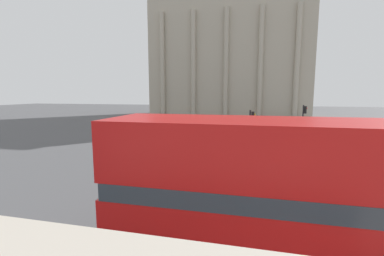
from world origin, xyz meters
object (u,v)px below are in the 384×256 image
at_px(pedestrian_blue, 228,121).
at_px(pedestrian_yellow, 189,129).
at_px(pedestrian_red, 324,131).
at_px(traffic_light_far, 304,118).
at_px(double_decker_bus, 303,194).
at_px(plaza_building_left, 229,58).
at_px(traffic_light_mid, 251,128).

bearing_deg(pedestrian_blue, pedestrian_yellow, -147.57).
bearing_deg(pedestrian_red, pedestrian_yellow, 26.63).
distance_m(traffic_light_far, pedestrian_blue, 12.10).
bearing_deg(double_decker_bus, plaza_building_left, 99.05).
relative_size(traffic_light_mid, pedestrian_yellow, 2.13).
xyz_separation_m(double_decker_bus, traffic_light_mid, (-1.29, 11.56, 0.09)).
height_order(pedestrian_red, pedestrian_yellow, pedestrian_yellow).
distance_m(traffic_light_mid, pedestrian_blue, 17.39).
bearing_deg(pedestrian_red, traffic_light_far, 63.92).
xyz_separation_m(traffic_light_far, pedestrian_yellow, (-11.38, 0.48, -1.42)).
xyz_separation_m(plaza_building_left, pedestrian_blue, (1.81, -21.53, -11.28)).
xyz_separation_m(plaza_building_left, pedestrian_red, (12.30, -27.93, -11.37)).
bearing_deg(pedestrian_red, plaza_building_left, -48.27).
bearing_deg(plaza_building_left, pedestrian_red, -66.23).
bearing_deg(pedestrian_blue, traffic_light_mid, -115.59).
xyz_separation_m(plaza_building_left, traffic_light_mid, (4.88, -38.60, -9.92)).
relative_size(traffic_light_far, pedestrian_blue, 2.07).
relative_size(double_decker_bus, traffic_light_mid, 2.76).
xyz_separation_m(plaza_building_left, traffic_light_far, (9.79, -30.53, -9.90)).
bearing_deg(pedestrian_red, traffic_light_mid, 73.13).
relative_size(double_decker_bus, pedestrian_yellow, 5.89).
height_order(double_decker_bus, pedestrian_yellow, double_decker_bus).
xyz_separation_m(traffic_light_mid, pedestrian_blue, (-3.06, 17.07, -1.36)).
bearing_deg(plaza_building_left, pedestrian_blue, -85.19).
bearing_deg(traffic_light_far, traffic_light_mid, -121.32).
distance_m(pedestrian_red, pedestrian_yellow, 14.05).
bearing_deg(traffic_light_far, pedestrian_blue, 131.55).
relative_size(plaza_building_left, pedestrian_red, 19.77).
bearing_deg(pedestrian_yellow, pedestrian_red, -56.54).
relative_size(double_decker_bus, traffic_light_far, 2.73).
height_order(double_decker_bus, plaza_building_left, plaza_building_left).
relative_size(traffic_light_far, pedestrian_red, 2.26).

